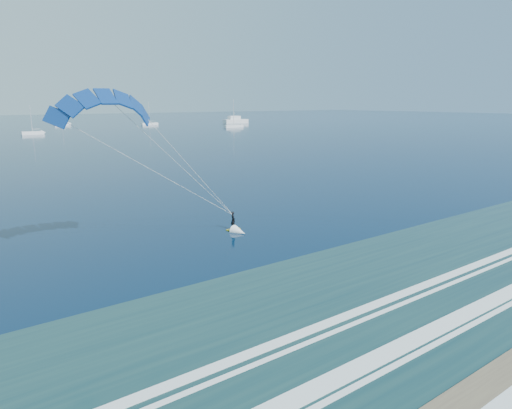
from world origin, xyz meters
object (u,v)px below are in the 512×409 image
object	(u,v)px
sailboat_4	(62,124)
sailboat_5	(150,124)
motor_yacht	(235,120)
sailboat_3	(33,133)
sailboat_6	(234,126)
kitesurfer_rig	(175,161)

from	to	relation	value
sailboat_4	sailboat_5	size ratio (longest dim) A/B	0.92
motor_yacht	sailboat_5	xyz separation A→B (m)	(-46.76, 10.01, -0.92)
sailboat_3	sailboat_6	world-z (taller)	sailboat_6
sailboat_3	sailboat_5	world-z (taller)	sailboat_5
sailboat_5	sailboat_3	bearing A→B (deg)	-148.62
kitesurfer_rig	sailboat_3	world-z (taller)	kitesurfer_rig
motor_yacht	sailboat_5	distance (m)	47.82
sailboat_3	kitesurfer_rig	bearing A→B (deg)	-96.40
kitesurfer_rig	sailboat_3	bearing A→B (deg)	83.60
kitesurfer_rig	motor_yacht	world-z (taller)	kitesurfer_rig
sailboat_6	sailboat_3	bearing A→B (deg)	176.45
sailboat_3	sailboat_4	size ratio (longest dim) A/B	0.99
sailboat_5	sailboat_6	distance (m)	49.56
motor_yacht	sailboat_3	world-z (taller)	sailboat_3
kitesurfer_rig	sailboat_5	distance (m)	207.79
motor_yacht	sailboat_5	size ratio (longest dim) A/B	1.25
sailboat_4	sailboat_5	world-z (taller)	sailboat_5
sailboat_4	sailboat_5	bearing A→B (deg)	-33.71
kitesurfer_rig	sailboat_4	size ratio (longest dim) A/B	1.72
kitesurfer_rig	sailboat_5	world-z (taller)	kitesurfer_rig
motor_yacht	sailboat_4	xyz separation A→B (m)	(-83.88, 34.77, -0.93)
sailboat_4	sailboat_3	bearing A→B (deg)	-112.21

